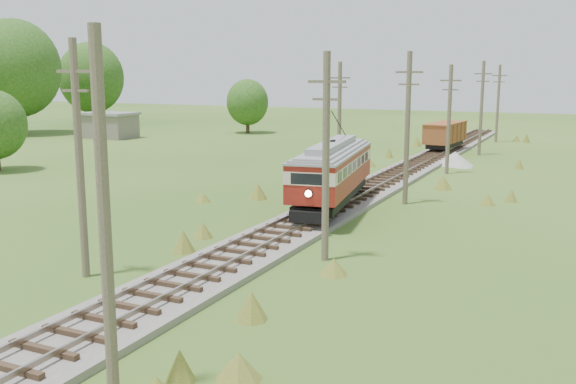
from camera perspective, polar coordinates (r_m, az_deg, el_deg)
The scene contains 16 objects.
railbed_main at distance 42.84m, azimuth 7.27°, elevation 0.28°, with size 3.60×96.00×0.57m.
streetcar at distance 36.15m, azimuth 3.98°, elevation 2.08°, with size 4.43×11.43×5.16m.
gondola at distance 65.18m, azimuth 13.80°, elevation 5.04°, with size 2.95×7.51×2.44m.
gravel_pile at distance 56.39m, azimuth 14.70°, elevation 2.84°, with size 3.23×3.43×1.17m.
utility_pole_r_1 at distance 15.27m, azimuth -15.99°, elevation -2.47°, with size 0.30×0.30×8.80m.
utility_pole_r_2 at distance 26.21m, azimuth 3.40°, elevation 3.25°, with size 1.60×0.30×8.60m.
utility_pole_r_3 at distance 38.52m, azimuth 10.57°, elevation 5.71°, with size 1.60×0.30×9.00m.
utility_pole_r_4 at distance 51.22m, azimuth 14.12°, elevation 6.37°, with size 1.60×0.30×8.40m.
utility_pole_r_5 at distance 63.92m, azimuth 16.82°, elevation 7.22°, with size 1.60×0.30×8.90m.
utility_pole_r_6 at distance 76.82m, azimuth 18.17°, elevation 7.55°, with size 1.60×0.30×8.70m.
utility_pole_l_a at distance 25.19m, azimuth -18.06°, elevation 2.92°, with size 1.60×0.30×9.00m.
utility_pole_l_b at distance 49.44m, azimuth 4.59°, elevation 6.63°, with size 1.60×0.30×8.60m.
tree_left_4 at distance 90.04m, azimuth -23.11°, elevation 10.07°, with size 11.34×11.34×14.61m.
tree_left_5 at distance 102.75m, azimuth -17.08°, elevation 9.70°, with size 9.66×9.66×12.44m.
tree_mid_a at distance 84.79m, azimuth -3.62°, elevation 7.96°, with size 5.46×5.46×7.03m.
shed at distance 81.15m, azimuth -15.61°, elevation 5.76°, with size 6.40×4.40×3.10m.
Camera 1 is at (13.02, -6.12, 7.72)m, focal length 40.00 mm.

